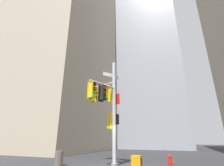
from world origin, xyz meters
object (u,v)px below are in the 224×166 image
fire_hydrant (170,161)px  newspaper_box (137,166)px  signal_pole_assembly (106,101)px  trash_bin (59,158)px

fire_hydrant → newspaper_box: (-1.27, -2.84, 0.04)m
signal_pole_assembly → newspaper_box: size_ratio=8.23×
fire_hydrant → newspaper_box: bearing=-114.1°
signal_pole_assembly → trash_bin: 4.83m
signal_pole_assembly → trash_bin: (-2.71, -1.22, -3.81)m
signal_pole_assembly → trash_bin: signal_pole_assembly is taller
newspaper_box → trash_bin: trash_bin is taller
fire_hydrant → signal_pole_assembly: bearing=-173.0°
newspaper_box → trash_bin: (-5.43, 1.13, 0.01)m
trash_bin → signal_pole_assembly: bearing=24.3°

